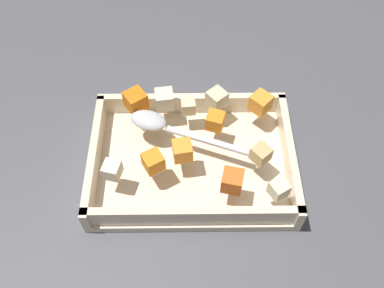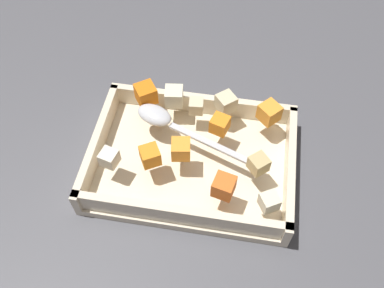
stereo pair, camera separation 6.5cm
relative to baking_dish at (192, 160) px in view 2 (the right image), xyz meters
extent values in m
plane|color=#4C4C51|center=(0.01, 0.00, -0.02)|extent=(4.00, 4.00, 0.00)
cube|color=beige|center=(0.00, 0.00, -0.01)|extent=(0.32, 0.23, 0.01)
cube|color=beige|center=(0.00, -0.11, 0.02)|extent=(0.32, 0.01, 0.04)
cube|color=beige|center=(0.00, 0.11, 0.02)|extent=(0.32, 0.01, 0.04)
cube|color=beige|center=(-0.16, 0.00, 0.02)|extent=(0.01, 0.23, 0.04)
cube|color=beige|center=(0.16, 0.00, 0.02)|extent=(0.01, 0.23, 0.04)
cube|color=orange|center=(0.06, 0.03, 0.05)|extent=(0.04, 0.04, 0.03)
cube|color=orange|center=(0.09, -0.08, 0.05)|extent=(0.04, 0.04, 0.03)
cube|color=orange|center=(0.01, 0.02, 0.05)|extent=(0.03, 0.03, 0.03)
cube|color=orange|center=(-0.04, -0.04, 0.05)|extent=(0.03, 0.03, 0.03)
cube|color=orange|center=(-0.11, -0.08, 0.05)|extent=(0.04, 0.04, 0.03)
cube|color=orange|center=(-0.06, 0.07, 0.05)|extent=(0.04, 0.04, 0.03)
cube|color=beige|center=(-0.12, 0.08, 0.05)|extent=(0.03, 0.03, 0.02)
cube|color=tan|center=(-0.10, 0.02, 0.05)|extent=(0.04, 0.04, 0.03)
cube|color=beige|center=(0.01, -0.08, 0.05)|extent=(0.03, 0.03, 0.02)
cube|color=beige|center=(-0.04, -0.09, 0.05)|extent=(0.04, 0.04, 0.03)
cube|color=beige|center=(0.05, -0.09, 0.05)|extent=(0.03, 0.03, 0.03)
cube|color=silver|center=(0.12, 0.05, 0.05)|extent=(0.03, 0.03, 0.02)
ellipsoid|color=silver|center=(0.07, -0.05, 0.05)|extent=(0.07, 0.06, 0.02)
cube|color=silver|center=(-0.02, -0.01, 0.04)|extent=(0.14, 0.06, 0.01)
camera|label=1|loc=(0.00, 0.37, 0.58)|focal=39.24mm
camera|label=2|loc=(-0.06, 0.37, 0.58)|focal=39.24mm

